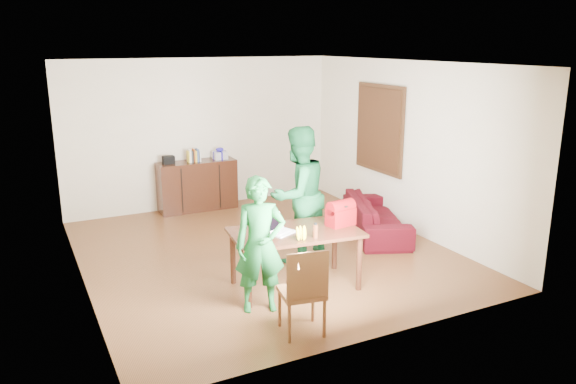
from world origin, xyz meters
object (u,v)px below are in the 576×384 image
chair (302,308)px  person_far (298,195)px  table (295,238)px  laptop (282,230)px  person_near (260,245)px  bottle (315,230)px  red_bag (341,215)px  sofa (376,216)px

chair → person_far: 2.16m
table → laptop: size_ratio=4.50×
chair → person_near: size_ratio=0.62×
person_near → laptop: size_ratio=4.24×
table → bottle: (0.10, -0.32, 0.18)m
table → person_far: (0.45, 0.78, 0.30)m
person_near → red_bag: 1.29m
person_near → person_far: size_ratio=0.83×
person_far → bottle: bearing=56.4°
person_far → bottle: 1.16m
person_far → bottle: person_far is taller
red_bag → sofa: (1.48, 1.29, -0.58)m
person_near → bottle: 0.74m
person_near → chair: bearing=-59.3°
red_bag → person_near: bearing=-174.4°
laptop → person_far: bearing=27.1°
chair → person_far: bearing=73.5°
person_near → bottle: size_ratio=8.64×
person_near → sofa: 3.20m
chair → sofa: chair is taller
chair → laptop: bearing=84.8°
chair → red_bag: bearing=52.7°
table → sofa: bearing=37.1°
person_near → sofa: person_near is taller
sofa → bottle: bearing=150.5°
laptop → bottle: 0.42m
laptop → red_bag: red_bag is taller
chair → bottle: 1.07m
person_far → laptop: (-0.63, -0.79, -0.17)m
person_near → person_far: bearing=63.5°
person_near → table: bearing=47.0°
laptop → red_bag: 0.80m
chair → sofa: bearing=51.7°
chair → laptop: (0.28, 1.05, 0.50)m
person_near → bottle: (0.74, 0.05, 0.04)m
chair → bottle: (0.56, 0.74, 0.54)m
chair → laptop: chair is taller
sofa → laptop: bearing=141.2°
table → chair: chair is taller
chair → laptop: size_ratio=2.62×
laptop → sofa: bearing=4.3°
laptop → chair: bearing=-129.4°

